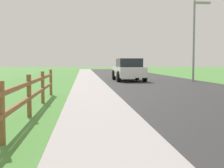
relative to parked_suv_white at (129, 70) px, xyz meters
name	(u,v)px	position (x,y,z in m)	size (l,w,h in m)	color
ground_plane	(101,79)	(-1.84, 2.72, -0.81)	(120.00, 120.00, 0.00)	#4B853A
road_asphalt	(139,77)	(1.66, 4.72, -0.81)	(7.00, 66.00, 0.01)	#2B2B2B
curb_concrete	(64,78)	(-4.84, 4.72, -0.81)	(6.00, 66.00, 0.01)	#A19998
grass_verge	(47,78)	(-6.34, 4.72, -0.81)	(5.00, 66.00, 0.00)	#4B853A
rail_fence	(18,99)	(-4.56, -15.63, -0.20)	(0.11, 12.83, 1.04)	brown
parked_suv_white	(129,70)	(0.00, 0.00, 0.00)	(2.08, 4.37, 1.60)	white
street_lamp	(196,33)	(4.42, -1.32, 2.52)	(1.17, 0.20, 5.52)	gray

